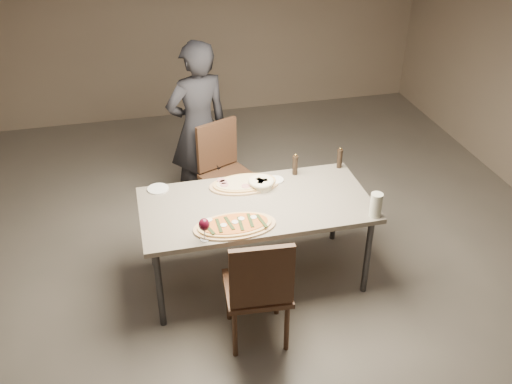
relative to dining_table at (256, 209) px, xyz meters
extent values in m
plane|color=#635C55|center=(0.00, 0.00, -0.69)|extent=(7.00, 7.00, 0.00)
plane|color=gray|center=(0.00, 3.50, 0.71)|extent=(6.00, 0.00, 6.00)
cube|color=gray|center=(0.00, 0.00, 0.04)|extent=(1.80, 0.90, 0.04)
cylinder|color=#333335|center=(-0.82, -0.37, -0.34)|extent=(0.05, 0.05, 0.71)
cylinder|color=#333335|center=(0.82, -0.37, -0.34)|extent=(0.05, 0.05, 0.71)
cylinder|color=#333335|center=(-0.82, 0.37, -0.34)|extent=(0.05, 0.05, 0.71)
cylinder|color=#333335|center=(0.82, 0.37, -0.34)|extent=(0.05, 0.05, 0.71)
ellipsoid|color=white|center=(-0.08, -0.24, 0.10)|extent=(0.05, 0.05, 0.01)
ellipsoid|color=white|center=(-0.17, -0.24, 0.10)|extent=(0.05, 0.05, 0.01)
ellipsoid|color=white|center=(-0.31, -0.29, 0.10)|extent=(0.05, 0.05, 0.01)
ellipsoid|color=white|center=(-0.22, -0.27, 0.10)|extent=(0.05, 0.05, 0.01)
ellipsoid|color=white|center=(-0.40, -0.20, 0.10)|extent=(0.05, 0.05, 0.01)
cube|color=#253516|center=(-0.42, -0.30, 0.09)|extent=(0.08, 0.17, 0.01)
cube|color=#253516|center=(-0.35, -0.29, 0.09)|extent=(0.03, 0.18, 0.01)
cube|color=#253516|center=(-0.27, -0.27, 0.09)|extent=(0.05, 0.18, 0.01)
cube|color=#253516|center=(-0.19, -0.30, 0.09)|extent=(0.03, 0.18, 0.01)
cube|color=#253516|center=(-0.11, -0.27, 0.09)|extent=(0.03, 0.18, 0.01)
cube|color=#253516|center=(-0.03, -0.30, 0.09)|extent=(0.05, 0.18, 0.01)
cylinder|color=tan|center=(-0.20, 0.27, 0.09)|extent=(0.07, 0.07, 0.00)
cylinder|color=tan|center=(-0.20, 0.31, 0.09)|extent=(0.07, 0.07, 0.00)
cylinder|color=tan|center=(-0.04, 0.21, 0.09)|extent=(0.07, 0.07, 0.00)
cylinder|color=tan|center=(-0.21, 0.35, 0.09)|extent=(0.07, 0.07, 0.00)
cylinder|color=beige|center=(0.10, 0.21, 0.09)|extent=(0.18, 0.18, 0.07)
torus|color=beige|center=(0.10, 0.21, 0.12)|extent=(0.21, 0.21, 0.03)
cube|color=#B37D48|center=(0.12, 0.21, 0.11)|extent=(0.06, 0.05, 0.04)
cube|color=#B37D48|center=(0.08, 0.23, 0.11)|extent=(0.06, 0.07, 0.04)
cube|color=#B37D48|center=(0.08, 0.19, 0.11)|extent=(0.07, 0.07, 0.04)
cylinder|color=white|center=(0.24, 0.29, 0.06)|extent=(0.13, 0.13, 0.02)
cylinder|color=gold|center=(0.24, 0.29, 0.07)|extent=(0.09, 0.09, 0.00)
cylinder|color=black|center=(0.42, 0.36, 0.14)|extent=(0.04, 0.04, 0.16)
cylinder|color=black|center=(0.42, 0.36, 0.22)|extent=(0.05, 0.05, 0.02)
sphere|color=gold|center=(0.42, 0.36, 0.24)|extent=(0.02, 0.02, 0.02)
cylinder|color=black|center=(0.83, 0.38, 0.13)|extent=(0.04, 0.04, 0.16)
cylinder|color=black|center=(0.83, 0.38, 0.22)|extent=(0.05, 0.05, 0.02)
sphere|color=gold|center=(0.83, 0.38, 0.24)|extent=(0.02, 0.02, 0.02)
cylinder|color=silver|center=(0.83, -0.38, 0.15)|extent=(0.09, 0.09, 0.19)
cylinder|color=silver|center=(-0.46, -0.38, 0.06)|extent=(0.07, 0.07, 0.01)
cylinder|color=silver|center=(-0.46, -0.38, 0.11)|extent=(0.01, 0.01, 0.08)
ellipsoid|color=#4C0A1B|center=(-0.46, -0.38, 0.19)|extent=(0.08, 0.08, 0.10)
cylinder|color=white|center=(-0.73, 0.38, 0.06)|extent=(0.17, 0.17, 0.01)
cube|color=#422A1C|center=(-0.15, -0.63, -0.25)|extent=(0.49, 0.49, 0.04)
cylinder|color=#422A1C|center=(-0.35, -0.80, -0.48)|extent=(0.04, 0.04, 0.42)
cylinder|color=#422A1C|center=(0.03, -0.83, -0.48)|extent=(0.04, 0.04, 0.42)
cylinder|color=#422A1C|center=(-0.32, -0.43, -0.48)|extent=(0.04, 0.04, 0.42)
cylinder|color=#422A1C|center=(0.05, -0.46, -0.48)|extent=(0.04, 0.04, 0.42)
cube|color=#422A1C|center=(-0.16, -0.84, 0.03)|extent=(0.44, 0.08, 0.48)
cube|color=#422A1C|center=(-0.03, 0.93, -0.25)|extent=(0.59, 0.59, 0.04)
cylinder|color=#422A1C|center=(0.07, 1.17, -0.48)|extent=(0.04, 0.04, 0.42)
cylinder|color=#422A1C|center=(-0.27, 1.02, -0.48)|extent=(0.04, 0.04, 0.42)
cylinder|color=#422A1C|center=(0.21, 0.83, -0.48)|extent=(0.04, 0.04, 0.42)
cylinder|color=#422A1C|center=(-0.13, 0.69, -0.48)|extent=(0.04, 0.04, 0.42)
cube|color=#422A1C|center=(-0.11, 1.11, 0.02)|extent=(0.41, 0.21, 0.47)
imported|color=black|center=(-0.26, 1.25, 0.15)|extent=(0.71, 0.56, 1.69)
camera|label=1|loc=(-0.87, -3.62, 2.49)|focal=40.00mm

